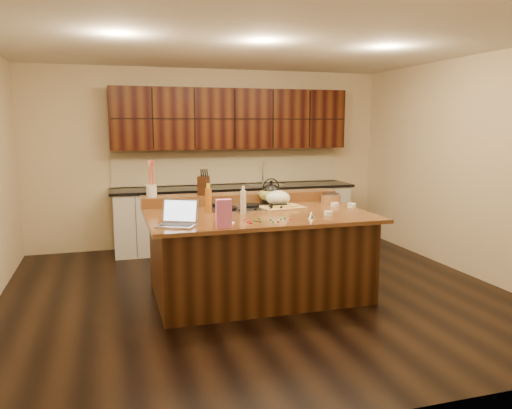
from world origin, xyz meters
name	(u,v)px	position (x,y,z in m)	size (l,w,h in m)	color
room	(257,173)	(0.00, 0.00, 1.35)	(5.52, 5.02, 2.72)	black
island	(257,253)	(0.00, 0.00, 0.46)	(2.40, 1.60, 0.92)	black
back_ledge	(241,198)	(0.00, 0.70, 0.98)	(2.40, 0.30, 0.12)	black
cooktop	(250,207)	(0.00, 0.30, 0.94)	(0.92, 0.52, 0.05)	gray
back_counter	(234,183)	(0.30, 2.23, 0.98)	(3.70, 0.66, 2.40)	silver
kettle	(271,193)	(0.30, 0.43, 1.07)	(0.23, 0.23, 0.21)	black
green_bowl	(271,195)	(0.30, 0.43, 1.05)	(0.29, 0.29, 0.16)	olive
laptop	(178,219)	(-0.92, -0.46, 0.99)	(0.44, 0.40, 0.24)	#B7B7BC
oil_bottle	(208,201)	(-0.51, 0.13, 1.06)	(0.07, 0.07, 0.27)	#C16D22
vinegar_bottle	(243,202)	(-0.17, -0.03, 1.04)	(0.06, 0.06, 0.25)	silver
wooden_tray	(279,200)	(0.33, 0.24, 1.01)	(0.53, 0.42, 0.20)	tan
ramekin_a	(328,213)	(0.67, -0.39, 0.94)	(0.10, 0.10, 0.04)	white
ramekin_b	(335,204)	(0.99, 0.13, 0.94)	(0.10, 0.10, 0.04)	white
ramekin_c	(352,205)	(1.15, 0.02, 0.94)	(0.10, 0.10, 0.04)	white
strainer_bowl	(331,199)	(1.08, 0.43, 0.97)	(0.24, 0.24, 0.09)	#996B3F
kitchen_timer	(311,215)	(0.43, -0.48, 0.96)	(0.08, 0.08, 0.07)	silver
pink_bag	(224,214)	(-0.53, -0.69, 1.05)	(0.14, 0.08, 0.27)	pink
candy_plate	(225,223)	(-0.48, -0.52, 0.93)	(0.18, 0.18, 0.01)	white
package_box	(183,209)	(-0.81, 0.01, 1.00)	(0.11, 0.08, 0.15)	#E9E152
utensil_crock	(152,191)	(-1.07, 0.70, 1.11)	(0.12, 0.12, 0.14)	white
knife_block	(204,185)	(-0.46, 0.70, 1.15)	(0.11, 0.18, 0.22)	black
gumdrop_0	(248,222)	(-0.26, -0.54, 0.93)	(0.02, 0.02, 0.02)	red
gumdrop_1	(271,220)	(0.00, -0.48, 0.93)	(0.02, 0.02, 0.02)	#198C26
gumdrop_2	(251,223)	(-0.24, -0.59, 0.93)	(0.02, 0.02, 0.02)	red
gumdrop_3	(273,222)	(-0.02, -0.59, 0.93)	(0.02, 0.02, 0.02)	#198C26
gumdrop_4	(278,222)	(0.03, -0.60, 0.93)	(0.02, 0.02, 0.02)	red
gumdrop_5	(285,218)	(0.16, -0.43, 0.93)	(0.02, 0.02, 0.02)	#198C26
gumdrop_6	(249,221)	(-0.24, -0.48, 0.93)	(0.02, 0.02, 0.02)	red
gumdrop_7	(259,219)	(-0.10, -0.40, 0.93)	(0.02, 0.02, 0.02)	#198C26
gumdrop_8	(257,221)	(-0.16, -0.53, 0.93)	(0.02, 0.02, 0.02)	red
gumdrop_9	(281,219)	(0.10, -0.49, 0.93)	(0.02, 0.02, 0.02)	#198C26
gumdrop_10	(245,220)	(-0.26, -0.40, 0.93)	(0.02, 0.02, 0.02)	red
gumdrop_11	(260,221)	(-0.14, -0.54, 0.93)	(0.02, 0.02, 0.02)	#198C26
gumdrop_12	(291,219)	(0.19, -0.52, 0.93)	(0.02, 0.02, 0.02)	red
gumdrop_13	(255,221)	(-0.18, -0.50, 0.93)	(0.02, 0.02, 0.02)	#198C26
gumdrop_14	(249,220)	(-0.23, -0.46, 0.93)	(0.02, 0.02, 0.02)	red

